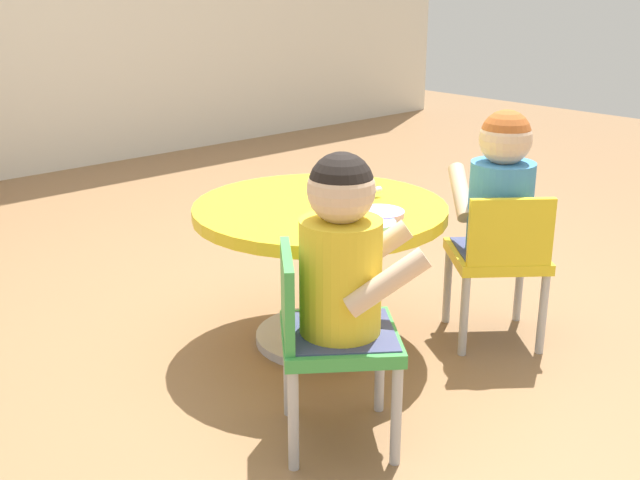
{
  "coord_description": "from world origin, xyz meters",
  "views": [
    {
      "loc": [
        -1.63,
        -1.79,
        1.19
      ],
      "look_at": [
        0.0,
        0.0,
        0.37
      ],
      "focal_mm": 43.53,
      "sensor_mm": 36.0,
      "label": 1
    }
  ],
  "objects_px": {
    "craft_table": "(320,241)",
    "child_chair_right": "(499,257)",
    "seated_child_left": "(343,253)",
    "rolling_pin": "(353,195)",
    "child_chair_left": "(327,336)",
    "craft_scissors": "(342,211)",
    "seated_child_right": "(501,188)"
  },
  "relations": [
    {
      "from": "seated_child_left",
      "to": "rolling_pin",
      "type": "xyz_separation_m",
      "value": [
        0.46,
        0.43,
        -0.02
      ]
    },
    {
      "from": "craft_table",
      "to": "child_chair_right",
      "type": "distance_m",
      "value": 0.6
    },
    {
      "from": "child_chair_left",
      "to": "craft_scissors",
      "type": "height_order",
      "value": "child_chair_left"
    },
    {
      "from": "child_chair_left",
      "to": "seated_child_left",
      "type": "relative_size",
      "value": 1.05
    },
    {
      "from": "seated_child_right",
      "to": "rolling_pin",
      "type": "distance_m",
      "value": 0.49
    },
    {
      "from": "craft_scissors",
      "to": "craft_table",
      "type": "bearing_deg",
      "value": 89.26
    },
    {
      "from": "child_chair_left",
      "to": "craft_scissors",
      "type": "bearing_deg",
      "value": 41.73
    },
    {
      "from": "child_chair_left",
      "to": "seated_child_right",
      "type": "bearing_deg",
      "value": 5.31
    },
    {
      "from": "child_chair_right",
      "to": "seated_child_right",
      "type": "height_order",
      "value": "seated_child_right"
    },
    {
      "from": "seated_child_left",
      "to": "craft_table",
      "type": "bearing_deg",
      "value": 53.17
    },
    {
      "from": "craft_table",
      "to": "seated_child_right",
      "type": "distance_m",
      "value": 0.62
    },
    {
      "from": "child_chair_right",
      "to": "seated_child_right",
      "type": "xyz_separation_m",
      "value": [
        0.03,
        0.03,
        0.23
      ]
    },
    {
      "from": "rolling_pin",
      "to": "seated_child_left",
      "type": "bearing_deg",
      "value": -136.95
    },
    {
      "from": "child_chair_right",
      "to": "child_chair_left",
      "type": "bearing_deg",
      "value": -176.66
    },
    {
      "from": "child_chair_left",
      "to": "rolling_pin",
      "type": "distance_m",
      "value": 0.66
    },
    {
      "from": "seated_child_left",
      "to": "child_chair_right",
      "type": "distance_m",
      "value": 0.83
    },
    {
      "from": "child_chair_left",
      "to": "seated_child_left",
      "type": "xyz_separation_m",
      "value": [
        0.03,
        -0.02,
        0.23
      ]
    },
    {
      "from": "child_chair_right",
      "to": "seated_child_right",
      "type": "bearing_deg",
      "value": 50.7
    },
    {
      "from": "seated_child_left",
      "to": "child_chair_right",
      "type": "bearing_deg",
      "value": 5.21
    },
    {
      "from": "craft_table",
      "to": "craft_scissors",
      "type": "bearing_deg",
      "value": -90.74
    },
    {
      "from": "child_chair_right",
      "to": "rolling_pin",
      "type": "relative_size",
      "value": 2.32
    },
    {
      "from": "craft_table",
      "to": "child_chair_left",
      "type": "xyz_separation_m",
      "value": [
        -0.39,
        -0.45,
        -0.06
      ]
    },
    {
      "from": "craft_table",
      "to": "child_chair_left",
      "type": "relative_size",
      "value": 1.54
    },
    {
      "from": "rolling_pin",
      "to": "child_chair_right",
      "type": "bearing_deg",
      "value": -46.29
    },
    {
      "from": "child_chair_right",
      "to": "craft_scissors",
      "type": "xyz_separation_m",
      "value": [
        -0.44,
        0.3,
        0.18
      ]
    },
    {
      "from": "craft_table",
      "to": "child_chair_right",
      "type": "height_order",
      "value": "child_chair_right"
    },
    {
      "from": "seated_child_left",
      "to": "craft_scissors",
      "type": "height_order",
      "value": "seated_child_left"
    },
    {
      "from": "craft_table",
      "to": "seated_child_left",
      "type": "height_order",
      "value": "seated_child_left"
    },
    {
      "from": "craft_scissors",
      "to": "rolling_pin",
      "type": "bearing_deg",
      "value": 29.43
    },
    {
      "from": "craft_scissors",
      "to": "seated_child_left",
      "type": "bearing_deg",
      "value": -133.88
    },
    {
      "from": "craft_table",
      "to": "seated_child_right",
      "type": "bearing_deg",
      "value": -38.8
    },
    {
      "from": "child_chair_left",
      "to": "seated_child_right",
      "type": "xyz_separation_m",
      "value": [
        0.85,
        0.08,
        0.23
      ]
    }
  ]
}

